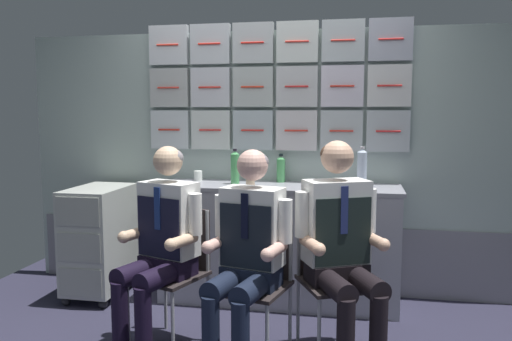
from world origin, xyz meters
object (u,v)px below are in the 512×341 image
object	(u,v)px
folding_chair_left	(177,259)
folding_chair_center	(258,269)
service_trolley	(100,238)
espresso_cup_small	(339,184)
water_bottle_clear	(235,167)
folding_chair_right	(330,266)
crew_member_right	(341,240)
crew_member_left	(160,239)
crew_member_center	(246,249)

from	to	relation	value
folding_chair_left	folding_chair_center	xyz separation A→B (m)	(0.55, -0.11, 0.00)
service_trolley	espresso_cup_small	size ratio (longest dim) A/B	12.22
water_bottle_clear	espresso_cup_small	size ratio (longest dim) A/B	3.82
folding_chair_right	water_bottle_clear	size ratio (longest dim) A/B	3.12
folding_chair_center	crew_member_right	xyz separation A→B (m)	(0.50, 0.02, 0.20)
crew_member_left	crew_member_right	world-z (taller)	crew_member_right
folding_chair_center	crew_member_center	xyz separation A→B (m)	(-0.04, -0.16, 0.17)
folding_chair_left	crew_member_right	world-z (taller)	crew_member_right
service_trolley	folding_chair_center	bearing A→B (deg)	-27.96
service_trolley	espresso_cup_small	xyz separation A→B (m)	(1.91, 0.03, 0.49)
service_trolley	crew_member_center	xyz separation A→B (m)	(1.42, -0.93, 0.23)
service_trolley	crew_member_center	distance (m)	1.72
crew_member_left	crew_member_center	distance (m)	0.58
folding_chair_left	crew_member_center	distance (m)	0.60
crew_member_center	folding_chair_right	xyz separation A→B (m)	(0.47, 0.32, -0.17)
folding_chair_center	crew_member_left	bearing A→B (deg)	-175.64
service_trolley	crew_member_right	distance (m)	2.12
folding_chair_left	crew_member_center	xyz separation A→B (m)	(0.52, -0.26, 0.17)
water_bottle_clear	folding_chair_center	bearing A→B (deg)	-68.73
crew_member_center	folding_chair_right	world-z (taller)	crew_member_center
folding_chair_left	espresso_cup_small	distance (m)	1.30
crew_member_left	crew_member_center	xyz separation A→B (m)	(0.57, -0.11, -0.00)
espresso_cup_small	service_trolley	bearing A→B (deg)	-178.96
folding_chair_center	crew_member_right	distance (m)	0.54
crew_member_center	crew_member_right	world-z (taller)	crew_member_right
crew_member_right	espresso_cup_small	world-z (taller)	crew_member_right
service_trolley	folding_chair_center	xyz separation A→B (m)	(1.46, -0.77, 0.06)
crew_member_right	folding_chair_right	bearing A→B (deg)	115.85
crew_member_left	folding_chair_left	bearing A→B (deg)	70.90
folding_chair_left	folding_chair_center	world-z (taller)	same
crew_member_left	espresso_cup_small	world-z (taller)	crew_member_left
crew_member_center	folding_chair_center	bearing A→B (deg)	76.79
crew_member_right	service_trolley	bearing A→B (deg)	158.86
crew_member_center	folding_chair_right	size ratio (longest dim) A/B	1.47
espresso_cup_small	crew_member_left	bearing A→B (deg)	-141.11
folding_chair_right	crew_member_right	size ratio (longest dim) A/B	0.66
water_bottle_clear	espresso_cup_small	world-z (taller)	water_bottle_clear
folding_chair_center	folding_chair_right	bearing A→B (deg)	20.42
crew_member_right	espresso_cup_small	bearing A→B (deg)	93.19
service_trolley	folding_chair_center	size ratio (longest dim) A/B	1.02
folding_chair_center	water_bottle_clear	world-z (taller)	water_bottle_clear
crew_member_right	folding_chair_left	bearing A→B (deg)	175.17
folding_chair_right	crew_member_right	distance (m)	0.26
crew_member_right	crew_member_center	bearing A→B (deg)	-161.88
service_trolley	water_bottle_clear	xyz separation A→B (m)	(1.09, 0.17, 0.58)
service_trolley	espresso_cup_small	bearing A→B (deg)	1.04
folding_chair_center	folding_chair_right	size ratio (longest dim) A/B	1.00
service_trolley	folding_chair_center	distance (m)	1.65
crew_member_center	espresso_cup_small	xyz separation A→B (m)	(0.49, 0.97, 0.26)
crew_member_left	folding_chair_right	world-z (taller)	crew_member_left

